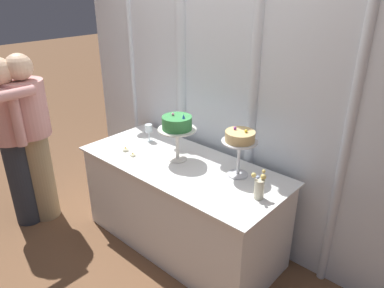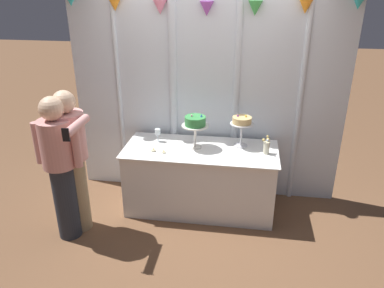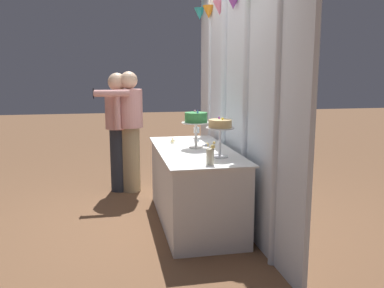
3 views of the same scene
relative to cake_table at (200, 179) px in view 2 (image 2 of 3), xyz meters
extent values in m
plane|color=brown|center=(0.00, -0.10, -0.39)|extent=(24.00, 24.00, 0.00)
cube|color=silver|center=(0.00, 0.45, 0.94)|extent=(3.23, 0.04, 2.65)
cylinder|color=silver|center=(-1.07, 0.43, 0.94)|extent=(0.05, 0.05, 2.65)
cylinder|color=silver|center=(-0.39, 0.43, 0.94)|extent=(0.10, 0.10, 2.65)
cylinder|color=silver|center=(0.35, 0.43, 0.94)|extent=(0.08, 0.08, 2.65)
cylinder|color=silver|center=(1.09, 0.43, 0.94)|extent=(0.06, 0.06, 2.65)
cone|color=orange|center=(-1.02, 0.39, 1.90)|extent=(0.15, 0.15, 0.15)
cone|color=pink|center=(-0.51, 0.39, 1.87)|extent=(0.15, 0.15, 0.15)
cone|color=purple|center=(0.00, 0.39, 1.86)|extent=(0.15, 0.15, 0.15)
cone|color=green|center=(0.51, 0.39, 1.87)|extent=(0.15, 0.15, 0.15)
cone|color=orange|center=(1.02, 0.39, 1.90)|extent=(0.15, 0.15, 0.15)
cone|color=#2DB2B7|center=(1.53, 0.39, 1.95)|extent=(0.15, 0.15, 0.15)
cube|color=white|center=(0.00, 0.00, -0.01)|extent=(1.69, 0.71, 0.76)
cube|color=white|center=(0.00, 0.00, 0.38)|extent=(1.74, 0.76, 0.01)
cylinder|color=silver|center=(-0.07, 0.03, 0.39)|extent=(0.15, 0.15, 0.01)
cylinder|color=silver|center=(-0.07, 0.03, 0.52)|extent=(0.03, 0.03, 0.25)
cylinder|color=silver|center=(-0.07, 0.03, 0.65)|extent=(0.31, 0.31, 0.01)
cylinder|color=#388E47|center=(-0.07, 0.03, 0.71)|extent=(0.23, 0.23, 0.10)
cone|color=blue|center=(0.00, 0.03, 0.78)|extent=(0.02, 0.02, 0.03)
sphere|color=pink|center=(-0.11, 0.03, 0.77)|extent=(0.02, 0.02, 0.02)
cylinder|color=silver|center=(0.44, 0.15, 0.39)|extent=(0.15, 0.15, 0.01)
cylinder|color=silver|center=(0.44, 0.15, 0.53)|extent=(0.02, 0.02, 0.26)
cylinder|color=silver|center=(0.44, 0.15, 0.66)|extent=(0.26, 0.26, 0.01)
cylinder|color=#DBB775|center=(0.44, 0.15, 0.70)|extent=(0.22, 0.22, 0.07)
sphere|color=yellow|center=(0.48, 0.16, 0.75)|extent=(0.02, 0.02, 0.02)
sphere|color=purple|center=(0.40, 0.15, 0.75)|extent=(0.02, 0.02, 0.02)
cylinder|color=silver|center=(-0.53, 0.14, 0.39)|extent=(0.06, 0.06, 0.00)
cylinder|color=silver|center=(-0.53, 0.14, 0.43)|extent=(0.01, 0.01, 0.08)
cylinder|color=silver|center=(-0.53, 0.14, 0.51)|extent=(0.07, 0.07, 0.07)
cylinder|color=beige|center=(0.73, -0.01, 0.46)|extent=(0.07, 0.07, 0.14)
sphere|color=#E5C666|center=(0.74, 0.01, 0.55)|extent=(0.04, 0.04, 0.04)
sphere|color=#E5C666|center=(0.73, 0.02, 0.58)|extent=(0.02, 0.02, 0.02)
sphere|color=#E5C666|center=(0.69, -0.03, 0.56)|extent=(0.03, 0.03, 0.03)
sphere|color=silver|center=(0.73, -0.05, 0.56)|extent=(0.03, 0.03, 0.03)
cylinder|color=beige|center=(-0.51, -0.15, 0.40)|extent=(0.05, 0.05, 0.02)
sphere|color=#F9CC4C|center=(-0.51, -0.15, 0.42)|extent=(0.01, 0.01, 0.01)
cylinder|color=beige|center=(-0.39, -0.17, 0.40)|extent=(0.05, 0.05, 0.02)
sphere|color=#F9CC4C|center=(-0.39, -0.17, 0.41)|extent=(0.01, 0.01, 0.01)
cylinder|color=#9E8966|center=(-1.26, -0.59, 0.04)|extent=(0.25, 0.25, 0.85)
cylinder|color=#D6938E|center=(-1.26, -0.59, 0.71)|extent=(0.34, 0.34, 0.49)
sphere|color=beige|center=(-1.26, -0.59, 1.07)|extent=(0.22, 0.22, 0.22)
cube|color=#232328|center=(-1.26, -0.75, 0.74)|extent=(0.04, 0.01, 0.31)
cylinder|color=#D6938E|center=(-1.47, -0.59, 0.70)|extent=(0.08, 0.08, 0.43)
cylinder|color=#D6938E|center=(-1.05, -0.81, 0.92)|extent=(0.08, 0.43, 0.08)
cube|color=black|center=(-1.05, -1.03, 0.92)|extent=(0.06, 0.02, 0.12)
cylinder|color=#282D38|center=(-1.32, -0.74, 0.03)|extent=(0.25, 0.25, 0.83)
cylinder|color=#D6938E|center=(-1.32, -0.74, 0.69)|extent=(0.35, 0.35, 0.49)
sphere|color=beige|center=(-1.32, -0.74, 1.05)|extent=(0.23, 0.23, 0.23)
cube|color=#232328|center=(-1.32, -0.89, 0.71)|extent=(0.04, 0.01, 0.31)
cylinder|color=#D6938E|center=(-1.52, -0.73, 0.68)|extent=(0.08, 0.08, 0.43)
cylinder|color=#D6938E|center=(-1.11, -0.75, 0.68)|extent=(0.08, 0.08, 0.43)
camera|label=1|loc=(1.78, -1.84, 1.72)|focal=33.87mm
camera|label=2|loc=(0.49, -3.84, 2.17)|focal=35.17mm
camera|label=3|loc=(4.02, -0.83, 1.17)|focal=38.02mm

